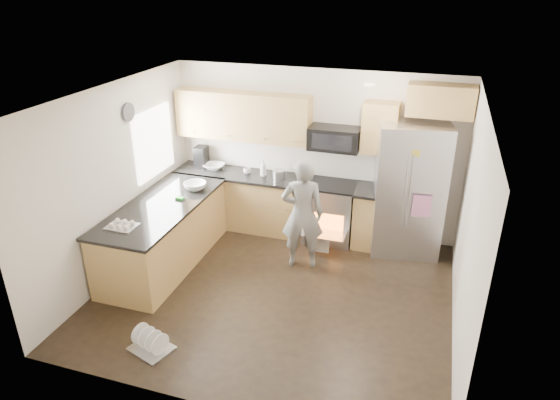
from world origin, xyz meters
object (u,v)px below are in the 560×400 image
(stove_range, at_px, (330,199))
(dish_rack, at_px, (151,344))
(person, at_px, (302,214))
(refrigerator, at_px, (409,189))

(stove_range, bearing_deg, dish_rack, -112.82)
(person, bearing_deg, dish_rack, 49.29)
(refrigerator, xyz_separation_m, dish_rack, (-2.48, -3.17, -0.92))
(refrigerator, distance_m, person, 1.64)
(stove_range, xyz_separation_m, refrigerator, (1.15, 0.01, 0.32))
(stove_range, relative_size, refrigerator, 0.90)
(stove_range, height_order, refrigerator, refrigerator)
(stove_range, xyz_separation_m, person, (-0.20, -0.90, 0.13))
(person, xyz_separation_m, dish_rack, (-1.13, -2.26, -0.74))
(refrigerator, distance_m, dish_rack, 4.13)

